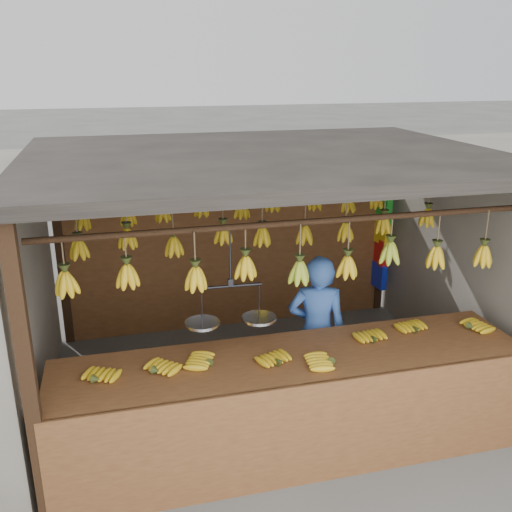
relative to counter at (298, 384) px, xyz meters
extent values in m
plane|color=#5B5B57|center=(0.04, 1.24, -0.72)|extent=(80.00, 80.00, 0.00)
cube|color=black|center=(-1.96, -0.26, 0.43)|extent=(0.10, 0.10, 2.30)
cube|color=black|center=(-1.96, 2.74, 0.43)|extent=(0.10, 0.10, 2.30)
cube|color=black|center=(2.04, 2.74, 0.43)|extent=(0.10, 0.10, 2.30)
cube|color=black|center=(0.04, 1.24, 1.63)|extent=(4.30, 3.30, 0.10)
cylinder|color=black|center=(0.04, 0.24, 1.28)|extent=(4.00, 0.05, 0.05)
cylinder|color=black|center=(0.04, 1.24, 1.28)|extent=(4.00, 0.05, 0.05)
cylinder|color=black|center=(0.04, 2.24, 1.28)|extent=(4.00, 0.05, 0.05)
cube|color=brown|center=(0.04, 2.74, 0.18)|extent=(4.00, 0.06, 1.80)
cube|color=brown|center=(0.00, 0.14, 0.14)|extent=(3.91, 0.87, 0.08)
cube|color=brown|center=(0.00, -0.30, -0.27)|extent=(3.91, 0.04, 0.90)
cube|color=black|center=(-1.86, -0.25, -0.31)|extent=(0.07, 0.07, 0.82)
cube|color=black|center=(1.85, -0.25, -0.31)|extent=(0.07, 0.07, 0.82)
cube|color=black|center=(-1.86, 0.52, -0.31)|extent=(0.07, 0.07, 0.82)
cube|color=black|center=(1.85, 0.52, -0.31)|extent=(0.07, 0.07, 0.82)
ellipsoid|color=gold|center=(-1.55, 0.10, 0.21)|extent=(0.27, 0.29, 0.06)
ellipsoid|color=gold|center=(-1.11, 0.11, 0.21)|extent=(0.29, 0.30, 0.06)
ellipsoid|color=gold|center=(-0.68, 0.16, 0.21)|extent=(0.29, 0.26, 0.06)
ellipsoid|color=gold|center=(-0.15, 0.01, 0.21)|extent=(0.25, 0.29, 0.06)
ellipsoid|color=gold|center=(0.24, -0.06, 0.21)|extent=(0.26, 0.20, 0.06)
ellipsoid|color=gold|center=(0.75, 0.18, 0.21)|extent=(0.21, 0.26, 0.06)
ellipsoid|color=gold|center=(1.19, 0.26, 0.21)|extent=(0.21, 0.26, 0.06)
ellipsoid|color=gold|center=(1.68, 0.19, 0.21)|extent=(0.28, 0.24, 0.06)
ellipsoid|color=gold|center=(-1.70, 0.24, 0.94)|extent=(0.16, 0.16, 0.28)
ellipsoid|color=gold|center=(-1.27, 0.28, 0.95)|extent=(0.16, 0.16, 0.28)
ellipsoid|color=gold|center=(-0.77, 0.19, 0.91)|extent=(0.16, 0.16, 0.28)
ellipsoid|color=gold|center=(-0.37, 0.25, 0.95)|extent=(0.16, 0.16, 0.28)
ellipsoid|color=#92A523|center=(0.05, 0.19, 0.89)|extent=(0.16, 0.16, 0.28)
ellipsoid|color=gold|center=(0.49, 0.27, 0.87)|extent=(0.16, 0.16, 0.28)
ellipsoid|color=#92A523|center=(0.86, 0.26, 0.96)|extent=(0.16, 0.16, 0.28)
ellipsoid|color=gold|center=(1.29, 0.26, 0.89)|extent=(0.16, 0.16, 0.28)
ellipsoid|color=gold|center=(1.72, 0.21, 0.88)|extent=(0.16, 0.16, 0.28)
ellipsoid|color=gold|center=(-1.65, 1.19, 0.90)|extent=(0.16, 0.16, 0.28)
ellipsoid|color=gold|center=(-1.23, 1.25, 0.95)|extent=(0.16, 0.16, 0.28)
ellipsoid|color=gold|center=(-0.82, 1.20, 0.86)|extent=(0.16, 0.16, 0.28)
ellipsoid|color=gold|center=(-0.35, 1.22, 0.93)|extent=(0.16, 0.16, 0.28)
ellipsoid|color=gold|center=(0.02, 1.23, 0.88)|extent=(0.16, 0.16, 0.28)
ellipsoid|color=gold|center=(0.46, 1.26, 0.85)|extent=(0.16, 0.16, 0.28)
ellipsoid|color=gold|center=(0.89, 1.26, 0.85)|extent=(0.16, 0.16, 0.28)
ellipsoid|color=gold|center=(1.29, 1.23, 0.91)|extent=(0.16, 0.16, 0.28)
ellipsoid|color=gold|center=(1.76, 1.22, 0.96)|extent=(0.16, 0.16, 0.28)
ellipsoid|color=gold|center=(-1.65, 2.23, 0.88)|extent=(0.16, 0.16, 0.28)
ellipsoid|color=gold|center=(-1.18, 2.25, 0.89)|extent=(0.16, 0.16, 0.28)
ellipsoid|color=gold|center=(-0.82, 2.27, 0.90)|extent=(0.16, 0.16, 0.28)
ellipsoid|color=gold|center=(-0.40, 2.19, 0.95)|extent=(0.16, 0.16, 0.28)
ellipsoid|color=gold|center=(0.06, 2.22, 0.89)|extent=(0.16, 0.16, 0.28)
ellipsoid|color=gold|center=(0.42, 2.25, 0.94)|extent=(0.16, 0.16, 0.28)
ellipsoid|color=gold|center=(0.94, 2.27, 0.92)|extent=(0.16, 0.16, 0.28)
ellipsoid|color=gold|center=(1.32, 2.20, 0.89)|extent=(0.16, 0.16, 0.28)
ellipsoid|color=gold|center=(1.70, 2.24, 0.90)|extent=(0.16, 0.16, 0.28)
cylinder|color=black|center=(-0.49, 0.24, 1.04)|extent=(0.02, 0.02, 0.47)
cylinder|color=black|center=(-0.49, 0.24, 0.81)|extent=(0.50, 0.05, 0.02)
cylinder|color=silver|center=(-0.72, 0.25, 0.51)|extent=(0.27, 0.27, 0.02)
cylinder|color=silver|center=(-0.27, 0.23, 0.51)|extent=(0.27, 0.27, 0.02)
imported|color=#3359A5|center=(0.44, 0.79, 0.04)|extent=(0.63, 0.51, 1.51)
cube|color=#199926|center=(1.98, 2.59, 0.67)|extent=(0.08, 0.26, 0.34)
cube|color=yellow|center=(1.98, 2.59, 0.42)|extent=(0.08, 0.26, 0.34)
cube|color=red|center=(1.98, 2.59, 0.13)|extent=(0.08, 0.26, 0.34)
cube|color=#1426BF|center=(1.98, 2.59, -0.19)|extent=(0.08, 0.26, 0.34)
camera|label=1|loc=(-1.32, -3.79, 2.45)|focal=40.00mm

